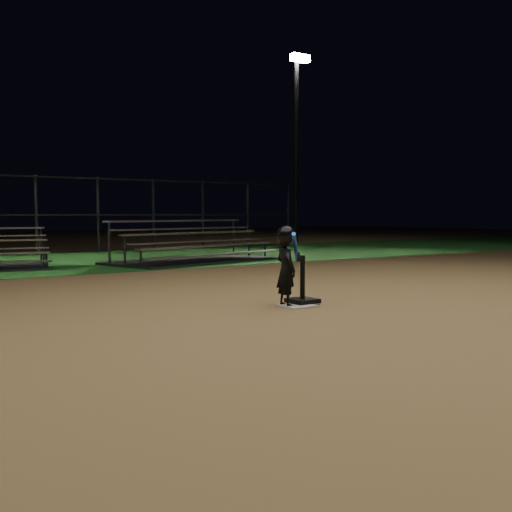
{
  "coord_description": "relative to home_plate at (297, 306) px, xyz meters",
  "views": [
    {
      "loc": [
        -5.3,
        -6.57,
        1.3
      ],
      "look_at": [
        0.0,
        1.0,
        0.65
      ],
      "focal_mm": 42.73,
      "sensor_mm": 36.0,
      "label": 1
    }
  ],
  "objects": [
    {
      "name": "light_pole_right",
      "position": [
        12.0,
        14.94,
        4.93
      ],
      "size": [
        0.9,
        0.53,
        8.3
      ],
      "color": "#2D2D30",
      "rests_on": "ground"
    },
    {
      "name": "backstop_fence",
      "position": [
        0.0,
        13.0,
        1.24
      ],
      "size": [
        20.08,
        0.08,
        2.5
      ],
      "color": "#38383D",
      "rests_on": "ground"
    },
    {
      "name": "ground",
      "position": [
        0.0,
        0.0,
        -0.01
      ],
      "size": [
        80.0,
        80.0,
        0.0
      ],
      "primitive_type": "plane",
      "color": "olive",
      "rests_on": "ground"
    },
    {
      "name": "grass_strip",
      "position": [
        0.0,
        10.0,
        -0.01
      ],
      "size": [
        60.0,
        8.0,
        0.01
      ],
      "primitive_type": "cube",
      "color": "#1B551B",
      "rests_on": "ground"
    },
    {
      "name": "home_plate",
      "position": [
        0.0,
        0.0,
        0.0
      ],
      "size": [
        0.45,
        0.45,
        0.02
      ],
      "primitive_type": "cube",
      "color": "beige",
      "rests_on": "ground"
    },
    {
      "name": "batting_tee",
      "position": [
        0.19,
        0.11,
        0.13
      ],
      "size": [
        0.38,
        0.38,
        0.68
      ],
      "color": "black",
      "rests_on": "home_plate"
    },
    {
      "name": "bleacher_right",
      "position": [
        2.62,
        7.62,
        0.22
      ],
      "size": [
        4.96,
        3.2,
        1.12
      ],
      "rotation": [
        0.0,
        0.0,
        0.23
      ],
      "color": "#A6A6AB",
      "rests_on": "ground"
    },
    {
      "name": "child_batter",
      "position": [
        -0.13,
        0.09,
        0.59
      ],
      "size": [
        0.46,
        0.57,
        1.13
      ],
      "rotation": [
        0.0,
        0.0,
        1.51
      ],
      "color": "black",
      "rests_on": "ground"
    }
  ]
}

